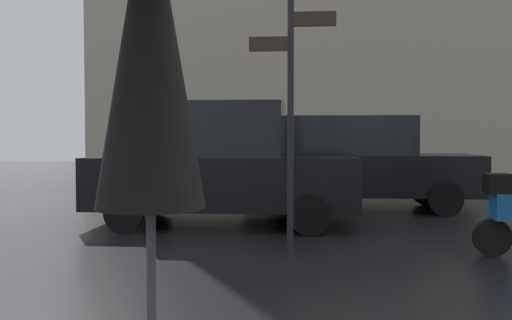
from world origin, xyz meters
TOP-DOWN VIEW (x-y plane):
  - folded_patio_umbrella_far at (-1.92, -0.42)m, footprint 0.46×0.46m
  - parked_car_left at (-2.76, 6.87)m, footprint 4.30×2.03m
  - parked_car_right at (-0.37, 9.03)m, footprint 4.56×1.86m
  - street_signpost at (-1.54, 4.71)m, footprint 1.08×0.08m

SIDE VIEW (x-z plane):
  - parked_car_right at x=-0.37m, z-range 0.01..1.86m
  - parked_car_left at x=-2.76m, z-range -0.01..1.99m
  - folded_patio_umbrella_far at x=-1.92m, z-range 0.50..2.92m
  - street_signpost at x=-1.54m, z-range 0.33..3.49m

